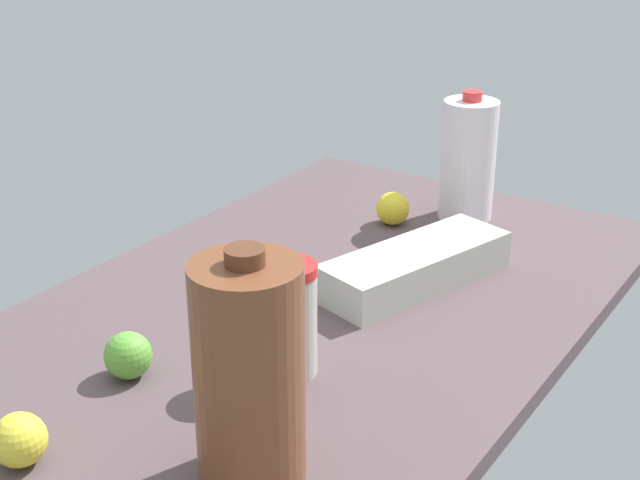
{
  "coord_description": "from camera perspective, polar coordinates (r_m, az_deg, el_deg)",
  "views": [
    {
      "loc": [
        103.13,
        69.26,
        66.99
      ],
      "look_at": [
        0.0,
        0.0,
        13.0
      ],
      "focal_mm": 50.0,
      "sensor_mm": 36.0,
      "label": 1
    }
  ],
  "objects": [
    {
      "name": "chocolate_milk_jug",
      "position": [
        0.96,
        -4.56,
        -8.52
      ],
      "size": [
        12.07,
        12.07,
        27.71
      ],
      "color": "brown",
      "rests_on": "countertop"
    },
    {
      "name": "lemon_far_back",
      "position": [
        1.09,
        -18.69,
        -12.02
      ],
      "size": [
        6.35,
        6.35,
        6.35
      ],
      "primitive_type": "sphere",
      "color": "yellow",
      "rests_on": "countertop"
    },
    {
      "name": "milk_jug",
      "position": [
        1.69,
        9.45,
        5.1
      ],
      "size": [
        10.23,
        10.23,
        24.49
      ],
      "color": "white",
      "rests_on": "countertop"
    },
    {
      "name": "lemon_near_front",
      "position": [
        1.67,
        4.68,
        2.02
      ],
      "size": [
        6.24,
        6.24,
        6.24
      ],
      "primitive_type": "sphere",
      "color": "yellow",
      "rests_on": "countertop"
    },
    {
      "name": "tumbler_cup",
      "position": [
        1.17,
        -1.9,
        -5.08
      ],
      "size": [
        7.26,
        7.26,
        15.91
      ],
      "color": "beige",
      "rests_on": "countertop"
    },
    {
      "name": "countertop",
      "position": [
        1.4,
        -0.0,
        -4.31
      ],
      "size": [
        120.0,
        76.0,
        3.0
      ],
      "primitive_type": "cube",
      "color": "#564549",
      "rests_on": "ground"
    },
    {
      "name": "egg_carton",
      "position": [
        1.44,
        6.14,
        -1.67
      ],
      "size": [
        35.44,
        20.11,
        6.21
      ],
      "primitive_type": "cube",
      "rotation": [
        0.0,
        0.0,
        -0.28
      ],
      "color": "beige",
      "rests_on": "countertop"
    },
    {
      "name": "lime_by_jug",
      "position": [
        1.21,
        -12.19,
        -7.23
      ],
      "size": [
        6.38,
        6.38,
        6.38
      ],
      "primitive_type": "sphere",
      "color": "#5FAC38",
      "rests_on": "countertop"
    }
  ]
}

